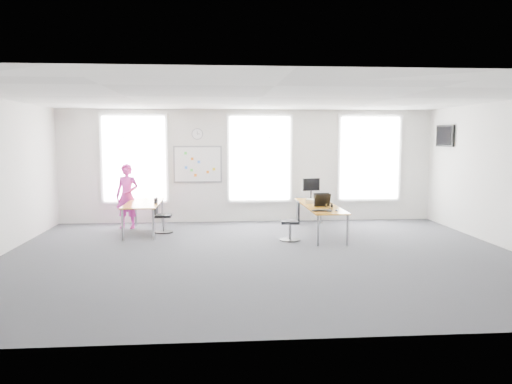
{
  "coord_description": "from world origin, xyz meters",
  "views": [
    {
      "loc": [
        -0.87,
        -9.32,
        2.25
      ],
      "look_at": [
        -0.02,
        1.2,
        1.1
      ],
      "focal_mm": 35.0,
      "sensor_mm": 36.0,
      "label": 1
    }
  ],
  "objects": [
    {
      "name": "paper_stack",
      "position": [
        1.44,
        2.46,
        0.73
      ],
      "size": [
        0.34,
        0.29,
        0.1
      ],
      "primitive_type": "cube",
      "rotation": [
        0.0,
        0.0,
        -0.3
      ],
      "color": "beige",
      "rests_on": "desk_right"
    },
    {
      "name": "chair_right",
      "position": [
        0.79,
        1.38,
        0.38
      ],
      "size": [
        0.46,
        0.46,
        0.86
      ],
      "rotation": [
        0.0,
        0.0,
        -1.66
      ],
      "color": "black",
      "rests_on": "ground"
    },
    {
      "name": "window_right",
      "position": [
        3.3,
        3.97,
        1.7
      ],
      "size": [
        1.6,
        0.06,
        2.2
      ],
      "primitive_type": "cube",
      "color": "silver",
      "rests_on": "wall_back"
    },
    {
      "name": "window_left",
      "position": [
        -3.0,
        3.97,
        1.7
      ],
      "size": [
        1.6,
        0.06,
        2.2
      ],
      "primitive_type": "cube",
      "color": "silver",
      "rests_on": "wall_back"
    },
    {
      "name": "chair_left",
      "position": [
        -2.17,
        2.55,
        0.37
      ],
      "size": [
        0.45,
        0.45,
        0.84
      ],
      "rotation": [
        0.0,
        0.0,
        1.56
      ],
      "color": "black",
      "rests_on": "ground"
    },
    {
      "name": "floor",
      "position": [
        0.0,
        0.0,
        0.0
      ],
      "size": [
        10.0,
        10.0,
        0.0
      ],
      "primitive_type": "plane",
      "color": "#25262A",
      "rests_on": "ground"
    },
    {
      "name": "wall_clock",
      "position": [
        -1.35,
        3.97,
        2.35
      ],
      "size": [
        0.3,
        0.04,
        0.3
      ],
      "primitive_type": "cylinder",
      "rotation": [
        1.57,
        0.0,
        0.0
      ],
      "color": "gray",
      "rests_on": "wall_back"
    },
    {
      "name": "mouse",
      "position": [
        1.7,
        1.08,
        0.7
      ],
      "size": [
        0.08,
        0.11,
        0.04
      ],
      "primitive_type": "ellipsoid",
      "rotation": [
        0.0,
        0.0,
        0.24
      ],
      "color": "black",
      "rests_on": "desk_right"
    },
    {
      "name": "whiteboard",
      "position": [
        -1.35,
        3.97,
        1.55
      ],
      "size": [
        1.2,
        0.03,
        0.9
      ],
      "primitive_type": "cube",
      "color": "white",
      "rests_on": "wall_back"
    },
    {
      "name": "window_mid",
      "position": [
        0.3,
        3.97,
        1.7
      ],
      "size": [
        1.6,
        0.06,
        2.2
      ],
      "primitive_type": "cube",
      "color": "silver",
      "rests_on": "wall_back"
    },
    {
      "name": "wall_front",
      "position": [
        0.0,
        -4.0,
        1.5
      ],
      "size": [
        10.0,
        0.0,
        10.0
      ],
      "primitive_type": "plane",
      "rotation": [
        -1.57,
        0.0,
        0.0
      ],
      "color": "silver",
      "rests_on": "ground"
    },
    {
      "name": "keyboard",
      "position": [
        1.39,
        1.12,
        0.69
      ],
      "size": [
        0.45,
        0.28,
        0.02
      ],
      "primitive_type": "cube",
      "rotation": [
        0.0,
        0.0,
        -0.32
      ],
      "color": "black",
      "rests_on": "desk_right"
    },
    {
      "name": "desk_right",
      "position": [
        1.55,
        2.1,
        0.64
      ],
      "size": [
        0.75,
        2.79,
        0.68
      ],
      "color": "orange",
      "rests_on": "ground"
    },
    {
      "name": "wall_back",
      "position": [
        0.0,
        4.0,
        1.5
      ],
      "size": [
        10.0,
        0.0,
        10.0
      ],
      "primitive_type": "plane",
      "rotation": [
        1.57,
        0.0,
        0.0
      ],
      "color": "silver",
      "rests_on": "ground"
    },
    {
      "name": "person",
      "position": [
        -3.08,
        3.22,
        0.81
      ],
      "size": [
        0.67,
        0.54,
        1.61
      ],
      "primitive_type": "imported",
      "rotation": [
        0.0,
        0.0,
        -0.28
      ],
      "color": "#DA2FA7",
      "rests_on": "ground"
    },
    {
      "name": "headphones",
      "position": [
        1.67,
        1.7,
        0.72
      ],
      "size": [
        0.16,
        0.09,
        0.1
      ],
      "rotation": [
        0.0,
        0.0,
        0.0
      ],
      "color": "black",
      "rests_on": "desk_right"
    },
    {
      "name": "monitor",
      "position": [
        1.57,
        3.29,
        1.0
      ],
      "size": [
        0.47,
        0.2,
        0.53
      ],
      "rotation": [
        0.0,
        0.0,
        0.27
      ],
      "color": "black",
      "rests_on": "desk_right"
    },
    {
      "name": "laptop_sleeve",
      "position": [
        1.55,
        1.86,
        0.83
      ],
      "size": [
        0.38,
        0.24,
        0.31
      ],
      "rotation": [
        0.0,
        0.0,
        0.1
      ],
      "color": "black",
      "rests_on": "desk_right"
    },
    {
      "name": "ceiling",
      "position": [
        0.0,
        0.0,
        3.0
      ],
      "size": [
        10.0,
        10.0,
        0.0
      ],
      "primitive_type": "plane",
      "rotation": [
        3.14,
        0.0,
        0.0
      ],
      "color": "white",
      "rests_on": "ground"
    },
    {
      "name": "lens_cap",
      "position": [
        1.65,
        1.47,
        0.68
      ],
      "size": [
        0.07,
        0.07,
        0.01
      ],
      "primitive_type": "cylinder",
      "rotation": [
        0.0,
        0.0,
        -0.19
      ],
      "color": "black",
      "rests_on": "desk_right"
    },
    {
      "name": "desk_left",
      "position": [
        -2.59,
        2.61,
        0.66
      ],
      "size": [
        0.79,
        1.97,
        0.72
      ],
      "color": "orange",
      "rests_on": "ground"
    },
    {
      "name": "tv",
      "position": [
        4.95,
        3.0,
        2.3
      ],
      "size": [
        0.06,
        0.9,
        0.55
      ],
      "primitive_type": "cube",
      "color": "black",
      "rests_on": "wall_right"
    }
  ]
}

